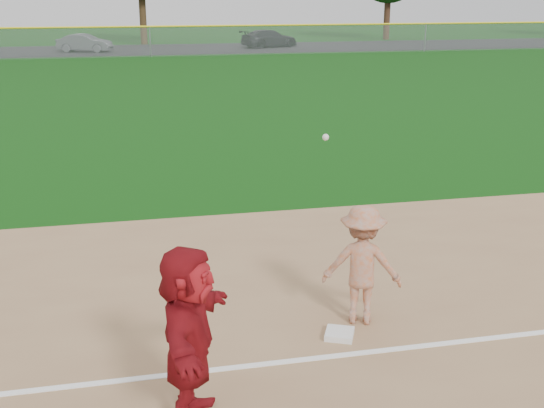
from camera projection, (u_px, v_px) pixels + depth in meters
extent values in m
plane|color=#0D400C|center=(296.00, 330.00, 9.07)|extent=(160.00, 160.00, 0.00)
cube|color=white|center=(312.00, 359.00, 8.31)|extent=(60.00, 0.10, 0.01)
cube|color=black|center=(147.00, 50.00, 51.93)|extent=(120.00, 10.00, 0.01)
cube|color=white|center=(340.00, 334.00, 8.84)|extent=(0.47, 0.47, 0.08)
imported|color=maroon|center=(189.00, 336.00, 6.86)|extent=(1.05, 1.89, 1.94)
imported|color=#505257|center=(85.00, 43.00, 49.60)|extent=(4.15, 2.52, 1.29)
imported|color=black|center=(269.00, 38.00, 53.82)|extent=(5.05, 3.51, 1.36)
imported|color=#98989A|center=(362.00, 265.00, 9.04)|extent=(1.21, 0.95, 1.64)
sphere|color=silver|center=(326.00, 137.00, 8.41)|extent=(0.08, 0.08, 0.08)
plane|color=#999EA0|center=(150.00, 42.00, 46.04)|extent=(110.00, 0.00, 110.00)
cylinder|color=yellow|center=(149.00, 26.00, 45.74)|extent=(110.00, 0.12, 0.12)
cylinder|color=gray|center=(150.00, 42.00, 46.04)|extent=(0.08, 0.08, 2.00)
cylinder|color=gray|center=(425.00, 38.00, 50.13)|extent=(0.08, 0.08, 2.00)
cylinder|color=#372714|center=(143.00, 19.00, 56.44)|extent=(0.56, 0.56, 4.10)
cylinder|color=#382114|center=(387.00, 19.00, 62.22)|extent=(0.56, 0.56, 3.64)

